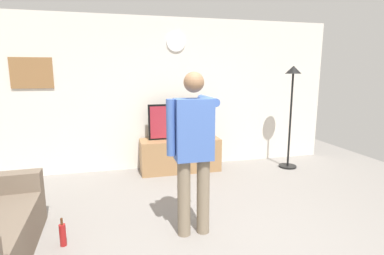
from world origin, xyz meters
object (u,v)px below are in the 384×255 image
(tv_stand, at_px, (180,155))
(floor_lamp, at_px, (292,96))
(beverage_bottle, at_px, (63,235))
(person_standing_nearer_lamp, at_px, (193,146))
(television, at_px, (179,121))
(framed_picture, at_px, (32,73))
(wall_clock, at_px, (176,42))

(tv_stand, height_order, floor_lamp, floor_lamp)
(tv_stand, distance_m, beverage_bottle, 2.62)
(floor_lamp, relative_size, person_standing_nearer_lamp, 1.06)
(television, height_order, framed_picture, framed_picture)
(framed_picture, xyz_separation_m, floor_lamp, (4.35, -0.61, -0.41))
(television, height_order, beverage_bottle, television)
(framed_picture, distance_m, floor_lamp, 4.41)
(tv_stand, relative_size, wall_clock, 4.21)
(television, height_order, wall_clock, wall_clock)
(tv_stand, bearing_deg, television, 90.00)
(beverage_bottle, bearing_deg, framed_picture, 106.85)
(framed_picture, bearing_deg, beverage_bottle, -73.15)
(wall_clock, distance_m, beverage_bottle, 3.57)
(framed_picture, bearing_deg, tv_stand, -7.12)
(television, relative_size, framed_picture, 1.72)
(wall_clock, distance_m, framed_picture, 2.42)
(person_standing_nearer_lamp, height_order, beverage_bottle, person_standing_nearer_lamp)
(floor_lamp, distance_m, beverage_bottle, 4.21)
(wall_clock, xyz_separation_m, person_standing_nearer_lamp, (-0.30, -2.40, -1.28))
(tv_stand, relative_size, person_standing_nearer_lamp, 0.80)
(tv_stand, distance_m, television, 0.60)
(beverage_bottle, bearing_deg, person_standing_nearer_lamp, -3.47)
(framed_picture, distance_m, beverage_bottle, 2.91)
(person_standing_nearer_lamp, xyz_separation_m, beverage_bottle, (-1.36, 0.08, -0.87))
(beverage_bottle, bearing_deg, tv_stand, 50.65)
(tv_stand, bearing_deg, wall_clock, 90.00)
(framed_picture, height_order, person_standing_nearer_lamp, framed_picture)
(wall_clock, bearing_deg, framed_picture, 179.88)
(wall_clock, height_order, framed_picture, wall_clock)
(tv_stand, distance_m, wall_clock, 2.00)
(tv_stand, height_order, beverage_bottle, tv_stand)
(person_standing_nearer_lamp, bearing_deg, framed_picture, 130.61)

